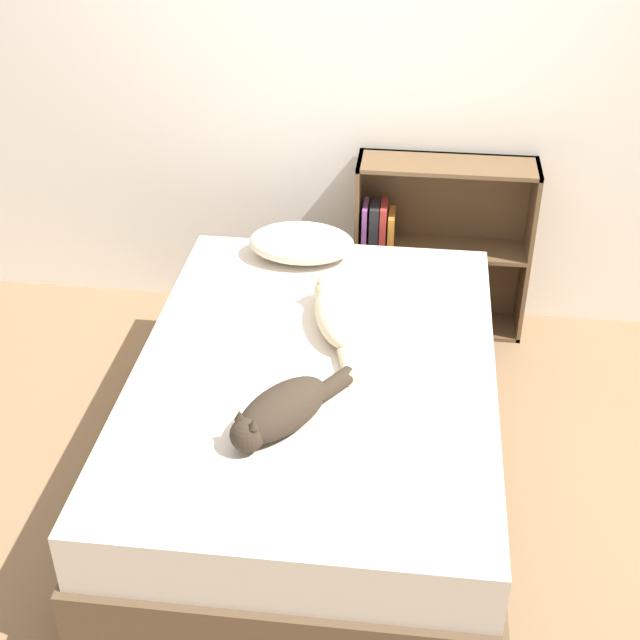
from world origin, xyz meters
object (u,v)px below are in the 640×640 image
bed (315,425)px  cat_dark (281,411)px  bookshelf (435,241)px  cat_light (336,313)px  pillow (301,243)px

bed → cat_dark: cat_dark is taller
bed → bookshelf: bearing=70.8°
bookshelf → cat_light: bearing=-111.3°
cat_dark → cat_light: bearing=-155.2°
bed → cat_dark: 0.53m
cat_light → bookshelf: (0.38, 0.99, -0.18)m
bed → pillow: bearing=101.5°
cat_dark → bookshelf: size_ratio=0.57×
pillow → bookshelf: (0.60, 0.45, -0.19)m
pillow → cat_dark: 1.17m
bed → cat_dark: (-0.07, -0.38, 0.36)m
cat_light → bookshelf: bearing=-36.0°
cat_dark → pillow: bearing=-140.1°
pillow → bookshelf: bookshelf is taller
pillow → cat_light: size_ratio=0.77×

